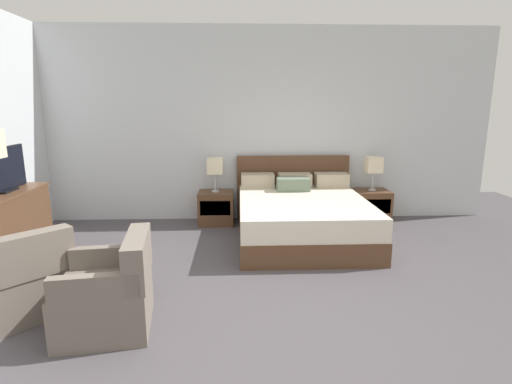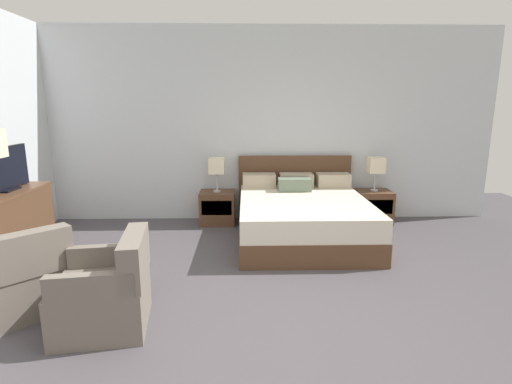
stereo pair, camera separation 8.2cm
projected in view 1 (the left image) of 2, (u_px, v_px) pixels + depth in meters
ground_plane at (266, 341)px, 3.01m from camera, size 10.05×10.05×0.00m
wall_back at (251, 126)px, 6.00m from camera, size 7.28×0.06×2.87m
bed at (302, 216)px, 5.28m from camera, size 1.71×2.00×0.99m
nightstand_left at (216, 208)px, 5.94m from camera, size 0.51×0.43×0.49m
nightstand_right at (371, 206)px, 6.03m from camera, size 0.51×0.43×0.49m
table_lamp_left at (215, 166)px, 5.80m from camera, size 0.23×0.23×0.50m
table_lamp_right at (374, 165)px, 5.90m from camera, size 0.23×0.23×0.50m
dresser at (7, 227)px, 4.43m from camera, size 0.47×1.20×0.81m
tv at (2, 171)px, 4.35m from camera, size 0.18×0.88×0.49m
armchair_by_window at (23, 282)px, 3.36m from camera, size 0.97×0.97×0.76m
armchair_companion at (110, 294)px, 3.15m from camera, size 0.78×0.77×0.76m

